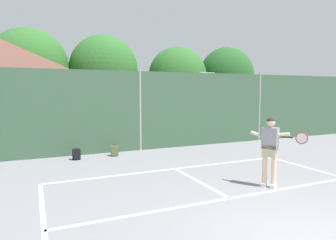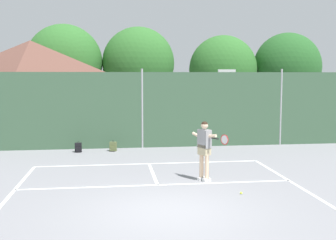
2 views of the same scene
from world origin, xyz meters
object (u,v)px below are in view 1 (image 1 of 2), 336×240
object	(u,v)px
basketball_hoop	(206,96)
tennis_player	(271,146)
backpack_olive	(115,151)
backpack_black	(77,155)

from	to	relation	value
basketball_hoop	tennis_player	size ratio (longest dim) A/B	1.91
tennis_player	backpack_olive	bearing A→B (deg)	117.04
basketball_hoop	tennis_player	world-z (taller)	basketball_hoop
basketball_hoop	backpack_olive	distance (m)	6.49
tennis_player	basketball_hoop	bearing A→B (deg)	70.25
basketball_hoop	backpack_black	world-z (taller)	basketball_hoop
backpack_black	tennis_player	bearing A→B (deg)	-51.85
basketball_hoop	tennis_player	distance (m)	8.49
backpack_black	backpack_olive	world-z (taller)	same
basketball_hoop	backpack_black	distance (m)	7.82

